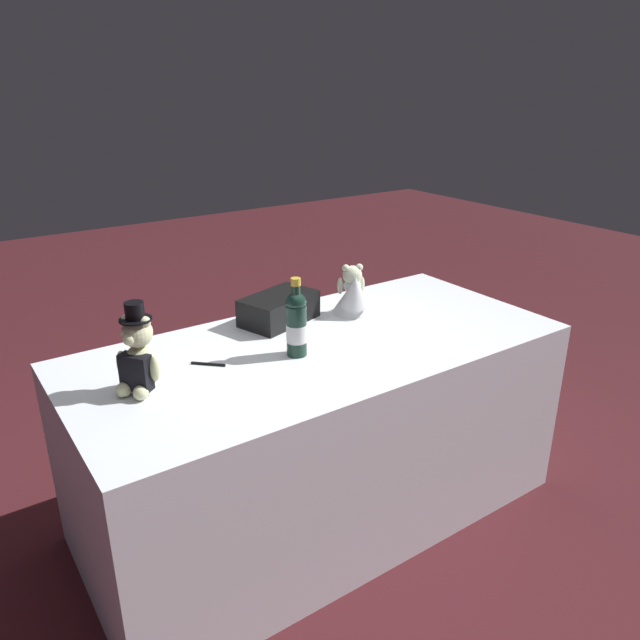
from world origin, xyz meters
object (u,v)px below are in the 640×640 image
at_px(signing_pen, 207,364).
at_px(gift_case_black, 279,309).
at_px(teddy_bear_groom, 138,357).
at_px(champagne_bottle, 296,323).
at_px(teddy_bear_bride, 353,293).

distance_m(signing_pen, gift_case_black, 0.49).
bearing_deg(gift_case_black, teddy_bear_groom, -158.53).
distance_m(teddy_bear_groom, gift_case_black, 0.75).
relative_size(champagne_bottle, signing_pen, 2.92).
relative_size(teddy_bear_bride, signing_pen, 2.18).
distance_m(teddy_bear_groom, teddy_bear_bride, 1.03).
bearing_deg(teddy_bear_groom, champagne_bottle, -5.16).
bearing_deg(gift_case_black, teddy_bear_bride, -17.42).
distance_m(teddy_bear_bride, champagne_bottle, 0.49).
height_order(teddy_bear_groom, champagne_bottle, teddy_bear_groom).
bearing_deg(teddy_bear_groom, teddy_bear_bride, 9.73).
xyz_separation_m(teddy_bear_groom, gift_case_black, (0.70, 0.27, -0.06)).
height_order(teddy_bear_groom, gift_case_black, teddy_bear_groom).
distance_m(teddy_bear_groom, signing_pen, 0.29).
relative_size(teddy_bear_groom, teddy_bear_bride, 1.37).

